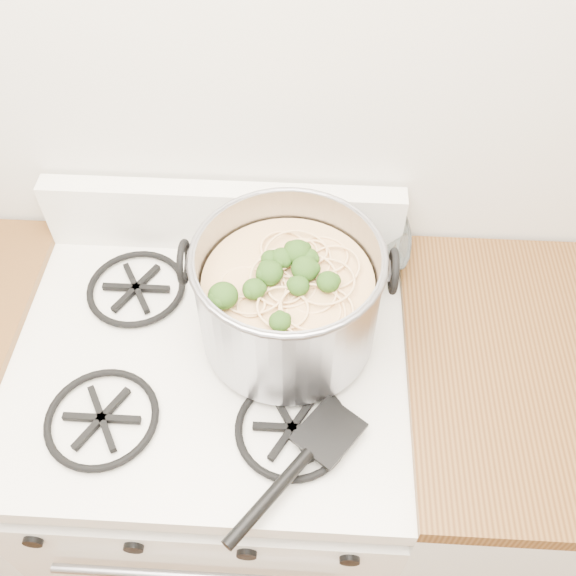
{
  "coord_description": "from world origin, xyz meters",
  "views": [
    {
      "loc": [
        0.19,
        0.6,
        1.94
      ],
      "look_at": [
        0.15,
        1.32,
        1.06
      ],
      "focal_mm": 40.0,
      "sensor_mm": 36.0,
      "label": 1
    }
  ],
  "objects_px": {
    "gas_range": "(226,459)",
    "glass_bowl": "(352,246)",
    "spatula": "(329,430)",
    "stock_pot": "(288,298)"
  },
  "relations": [
    {
      "from": "stock_pot",
      "to": "glass_bowl",
      "type": "height_order",
      "value": "stock_pot"
    },
    {
      "from": "spatula",
      "to": "stock_pot",
      "type": "bearing_deg",
      "value": 148.42
    },
    {
      "from": "gas_range",
      "to": "glass_bowl",
      "type": "xyz_separation_m",
      "value": [
        0.28,
        0.28,
        0.5
      ]
    },
    {
      "from": "stock_pot",
      "to": "spatula",
      "type": "bearing_deg",
      "value": -68.75
    },
    {
      "from": "spatula",
      "to": "glass_bowl",
      "type": "bearing_deg",
      "value": 121.43
    },
    {
      "from": "gas_range",
      "to": "stock_pot",
      "type": "bearing_deg",
      "value": 19.77
    },
    {
      "from": "gas_range",
      "to": "spatula",
      "type": "xyz_separation_m",
      "value": [
        0.23,
        -0.16,
        0.5
      ]
    },
    {
      "from": "gas_range",
      "to": "glass_bowl",
      "type": "bearing_deg",
      "value": 44.88
    },
    {
      "from": "stock_pot",
      "to": "glass_bowl",
      "type": "xyz_separation_m",
      "value": [
        0.13,
        0.22,
        -0.09
      ]
    },
    {
      "from": "stock_pot",
      "to": "spatula",
      "type": "xyz_separation_m",
      "value": [
        0.08,
        -0.21,
        -0.09
      ]
    }
  ]
}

